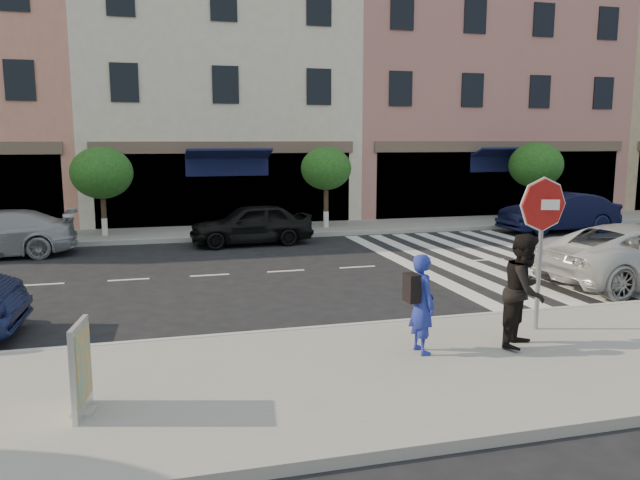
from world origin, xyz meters
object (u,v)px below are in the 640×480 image
at_px(stop_sign, 542,220).
at_px(car_far_mid, 251,224).
at_px(car_far_right, 559,213).
at_px(walker, 525,290).
at_px(photographer, 422,304).
at_px(poster_board, 81,369).

bearing_deg(stop_sign, car_far_mid, 124.28).
bearing_deg(car_far_right, stop_sign, -39.93).
xyz_separation_m(walker, car_far_right, (9.00, 11.58, -0.33)).
height_order(photographer, car_far_right, photographer).
distance_m(photographer, car_far_right, 15.69).
bearing_deg(photographer, stop_sign, -79.81).
xyz_separation_m(car_far_mid, car_far_right, (11.59, -0.22, 0.06)).
bearing_deg(stop_sign, walker, -118.85).
relative_size(poster_board, car_far_mid, 0.29).
bearing_deg(poster_board, stop_sign, 20.31).
bearing_deg(car_far_mid, poster_board, -20.78).
bearing_deg(walker, car_far_mid, 61.49).
bearing_deg(poster_board, car_far_right, 46.91).
relative_size(photographer, walker, 0.85).
relative_size(stop_sign, car_far_right, 0.60).
height_order(stop_sign, walker, stop_sign).
distance_m(walker, car_far_right, 14.67).
distance_m(stop_sign, photographer, 2.78).
bearing_deg(walker, stop_sign, 2.71).
bearing_deg(stop_sign, car_far_right, 70.31).
height_order(stop_sign, photographer, stop_sign).
bearing_deg(walker, poster_board, 146.33).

